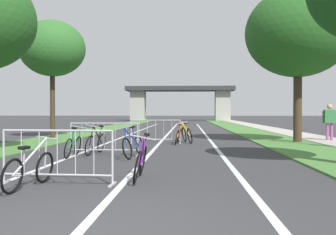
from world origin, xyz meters
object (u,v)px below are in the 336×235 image
(crowd_barrier_third, at_px, (156,132))
(bicycle_orange_6, at_px, (178,135))
(crowd_barrier_second, at_px, (104,139))
(bicycle_silver_5, at_px, (30,169))
(tree_right_oak_near, at_px, (298,33))
(bicycle_purple_3, at_px, (141,161))
(bicycle_green_4, at_px, (73,145))
(crowd_barrier_nearest, at_px, (57,157))
(bicycle_blue_0, at_px, (133,146))
(tree_left_maple_mid, at_px, (52,49))
(bicycle_black_2, at_px, (96,143))
(bicycle_yellow_1, at_px, (187,134))
(pedestrian_strolling, at_px, (329,119))

(crowd_barrier_third, distance_m, bicycle_orange_6, 1.10)
(crowd_barrier_second, bearing_deg, crowd_barrier_third, 75.42)
(crowd_barrier_third, height_order, bicycle_orange_6, crowd_barrier_third)
(bicycle_silver_5, bearing_deg, tree_right_oak_near, 62.56)
(crowd_barrier_second, distance_m, bicycle_purple_3, 4.57)
(bicycle_purple_3, xyz_separation_m, bicycle_green_4, (-2.56, 3.75, -0.01))
(tree_right_oak_near, relative_size, crowd_barrier_nearest, 3.10)
(crowd_barrier_nearest, bearing_deg, bicycle_blue_0, 78.76)
(tree_right_oak_near, bearing_deg, bicycle_orange_6, -169.05)
(tree_right_oak_near, distance_m, bicycle_purple_3, 12.24)
(bicycle_green_4, distance_m, bicycle_orange_6, 5.80)
(tree_left_maple_mid, xyz_separation_m, bicycle_orange_6, (6.73, -3.27, -4.35))
(crowd_barrier_second, relative_size, bicycle_blue_0, 1.36)
(tree_left_maple_mid, xyz_separation_m, bicycle_black_2, (4.11, -7.29, -4.35))
(bicycle_yellow_1, xyz_separation_m, bicycle_green_4, (-3.47, -5.70, -0.01))
(bicycle_purple_3, relative_size, bicycle_orange_6, 1.01)
(bicycle_blue_0, relative_size, bicycle_orange_6, 1.00)
(bicycle_green_4, relative_size, bicycle_orange_6, 0.95)
(tree_right_oak_near, bearing_deg, bicycle_black_2, -147.69)
(bicycle_black_2, height_order, bicycle_silver_5, bicycle_black_2)
(crowd_barrier_second, distance_m, bicycle_orange_6, 4.95)
(bicycle_yellow_1, xyz_separation_m, pedestrian_strolling, (6.68, 0.91, 0.70))
(bicycle_blue_0, height_order, bicycle_black_2, bicycle_black_2)
(bicycle_black_2, height_order, pedestrian_strolling, pedestrian_strolling)
(tree_left_maple_mid, height_order, pedestrian_strolling, tree_left_maple_mid)
(bicycle_blue_0, distance_m, bicycle_green_4, 1.86)
(bicycle_orange_6, bearing_deg, bicycle_silver_5, -100.04)
(bicycle_black_2, relative_size, bicycle_purple_3, 1.03)
(bicycle_orange_6, distance_m, pedestrian_strolling, 7.28)
(crowd_barrier_nearest, relative_size, bicycle_orange_6, 1.36)
(tree_left_maple_mid, height_order, bicycle_blue_0, tree_left_maple_mid)
(bicycle_blue_0, relative_size, bicycle_purple_3, 0.99)
(bicycle_orange_6, relative_size, pedestrian_strolling, 0.93)
(bicycle_green_4, bearing_deg, tree_right_oak_near, 35.30)
(crowd_barrier_nearest, bearing_deg, crowd_barrier_second, 91.90)
(crowd_barrier_third, bearing_deg, tree_right_oak_near, 5.90)
(crowd_barrier_nearest, relative_size, pedestrian_strolling, 1.27)
(bicycle_blue_0, bearing_deg, tree_left_maple_mid, -43.19)
(tree_right_oak_near, bearing_deg, bicycle_yellow_1, -177.38)
(tree_left_maple_mid, bearing_deg, bicycle_orange_6, -25.90)
(bicycle_yellow_1, xyz_separation_m, bicycle_orange_6, (-0.35, -0.81, -0.00))
(bicycle_blue_0, bearing_deg, crowd_barrier_second, -13.59)
(bicycle_yellow_1, relative_size, bicycle_purple_3, 1.05)
(crowd_barrier_nearest, height_order, bicycle_silver_5, crowd_barrier_nearest)
(crowd_barrier_nearest, bearing_deg, bicycle_yellow_1, 76.16)
(crowd_barrier_second, bearing_deg, tree_right_oak_near, 35.48)
(bicycle_purple_3, distance_m, bicycle_silver_5, 2.14)
(bicycle_yellow_1, height_order, bicycle_black_2, bicycle_black_2)
(tree_right_oak_near, bearing_deg, tree_left_maple_mid, 169.55)
(tree_left_maple_mid, height_order, bicycle_black_2, tree_left_maple_mid)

